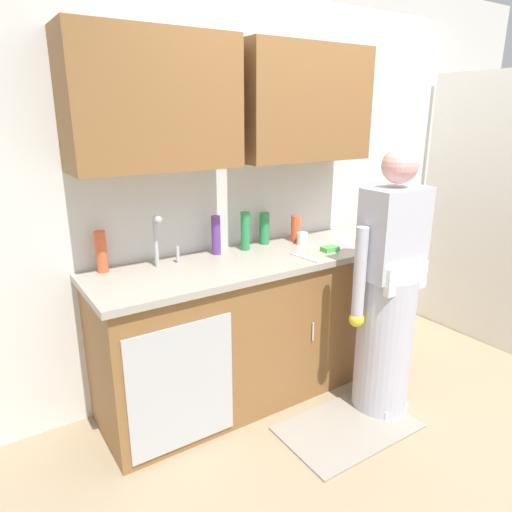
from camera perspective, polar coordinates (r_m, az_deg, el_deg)
name	(u,v)px	position (r m, az deg, el deg)	size (l,w,h in m)	color
ground_plane	(384,418)	(3.12, 15.50, -18.65)	(9.00, 9.00, 0.00)	#998466
kitchen_wall_with_uppers	(275,162)	(3.20, 2.40, 11.47)	(4.80, 0.44, 2.70)	silver
closet_door_panel	(484,213)	(4.04, 26.33, 4.82)	(1.10, 0.04, 2.10)	silver
counter_cabinet	(248,331)	(3.02, -1.05, -9.20)	(1.90, 0.62, 0.90)	brown
countertop	(247,261)	(2.85, -1.07, -0.68)	(1.96, 0.66, 0.04)	#A8A093
sink	(174,275)	(2.64, -10.10, -2.27)	(0.50, 0.36, 0.35)	#B7BABF
person_at_sink	(387,305)	(2.90, 15.88, -5.85)	(0.55, 0.34, 1.62)	white
floor_mat	(348,427)	(2.98, 11.23, -20.00)	(0.80, 0.50, 0.01)	gray
bottle_water_tall	(101,252)	(2.71, -18.53, 0.50)	(0.06, 0.06, 0.24)	#E05933
bottle_cleaner_spray	(216,235)	(2.91, -4.95, 2.57)	(0.06, 0.06, 0.25)	#66388C
bottle_soap	(296,228)	(3.22, 4.90, 3.40)	(0.07, 0.07, 0.18)	#E05933
bottle_water_short	(264,228)	(3.14, 1.04, 3.43)	(0.07, 0.07, 0.22)	#2D8C4C
bottle_dish_liquid	(245,231)	(2.99, -1.34, 3.10)	(0.06, 0.06, 0.25)	#2D8C4C
cup_by_sink	(302,239)	(3.15, 5.75, 2.15)	(0.08, 0.08, 0.08)	white
knife_on_counter	(305,258)	(2.86, 6.04, -0.24)	(0.24, 0.02, 0.01)	silver
sponge	(330,249)	(3.03, 9.09, 0.89)	(0.11, 0.07, 0.03)	#4CBF4C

